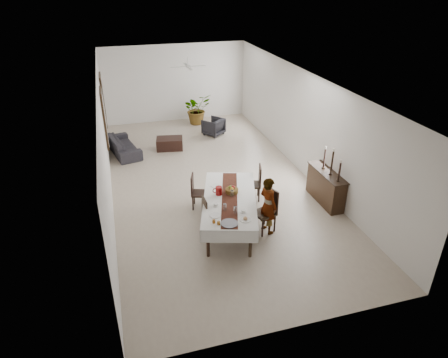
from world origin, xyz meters
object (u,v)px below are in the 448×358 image
at_px(dining_table_top, 230,199).
at_px(woman, 268,205).
at_px(sideboard_body, 326,187).
at_px(sofa, 124,145).
at_px(red_pitcher, 219,191).

xyz_separation_m(dining_table_top, woman, (0.84, -0.48, -0.04)).
distance_m(dining_table_top, sideboard_body, 2.99).
relative_size(woman, sofa, 0.75).
xyz_separation_m(sideboard_body, sofa, (-5.24, 5.03, -0.16)).
relative_size(woman, sideboard_body, 1.00).
bearing_deg(woman, dining_table_top, 41.17).
bearing_deg(sideboard_body, red_pitcher, -176.48).
relative_size(dining_table_top, red_pitcher, 12.00).
bearing_deg(dining_table_top, woman, -12.67).
xyz_separation_m(woman, sideboard_body, (2.10, 0.91, -0.30)).
bearing_deg(sideboard_body, sofa, 136.19).
bearing_deg(sofa, red_pitcher, -170.42).
bearing_deg(red_pitcher, sideboard_body, 3.52).
distance_m(red_pitcher, sofa, 5.66).
height_order(sideboard_body, sofa, sideboard_body).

